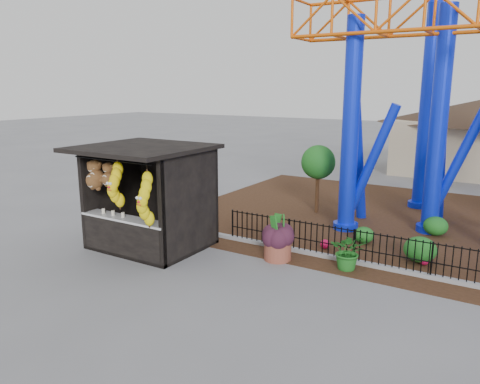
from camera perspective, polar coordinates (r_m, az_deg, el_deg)
The scene contains 9 objects.
ground at distance 12.16m, azimuth -3.84°, elevation -10.56°, with size 120.00×120.00×0.00m, color slate.
mulch_bed at distance 17.89m, azimuth 22.45°, elevation -3.83°, with size 18.00×12.00×0.02m, color #331E11.
curb at distance 13.19m, azimuth 18.71°, elevation -9.05°, with size 18.00×0.18×0.12m, color gray.
prize_booth at distance 14.18m, azimuth -11.76°, elevation -0.88°, with size 3.50×3.40×3.12m.
picket_fence at distance 12.90m, azimuth 22.76°, elevation -7.80°, with size 12.20×0.06×1.00m, color black, non-canonical shape.
terracotta_planter at distance 13.37m, azimuth 4.62°, elevation -7.03°, with size 0.77×0.77×0.59m, color brown.
planter_foliage at distance 13.17m, azimuth 4.66°, elevation -4.50°, with size 0.70×0.70×0.64m, color #321422.
potted_plant at distance 12.89m, azimuth 13.12°, elevation -7.05°, with size 0.93×0.81×1.03m, color #294F17.
landscaping at distance 15.00m, azimuth 25.11°, elevation -5.94°, with size 8.54×3.69×0.71m.
Camera 1 is at (6.56, -9.05, 4.79)m, focal length 35.00 mm.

